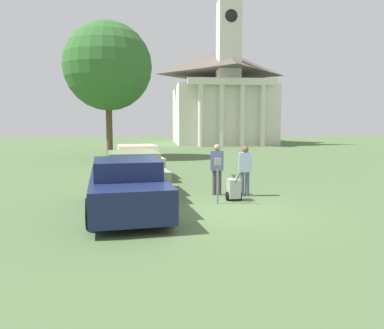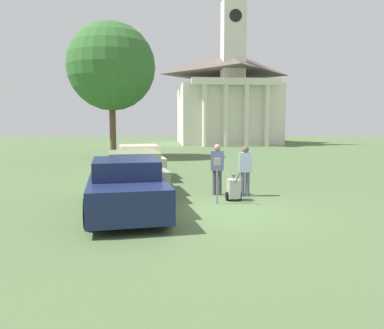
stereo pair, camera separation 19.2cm
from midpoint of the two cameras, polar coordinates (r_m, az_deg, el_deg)
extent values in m
plane|color=#4C663D|center=(10.55, 4.39, -7.16)|extent=(120.00, 120.00, 0.00)
cube|color=#19234C|center=(10.58, -9.58, -3.86)|extent=(2.59, 5.23, 0.80)
cube|color=#19234C|center=(10.29, -9.58, -0.52)|extent=(1.97, 2.32, 0.49)
cylinder|color=black|center=(12.15, -14.44, -3.78)|extent=(0.28, 0.75, 0.73)
cylinder|color=black|center=(12.23, -5.51, -3.54)|extent=(0.28, 0.75, 0.73)
cylinder|color=black|center=(9.10, -15.02, -7.18)|extent=(0.28, 0.75, 0.73)
cylinder|color=black|center=(9.21, -3.06, -6.80)|extent=(0.28, 0.75, 0.73)
cube|color=gray|center=(13.69, -8.54, -1.57)|extent=(2.60, 5.34, 0.78)
cube|color=gray|center=(13.41, -8.52, 0.95)|extent=(1.97, 2.36, 0.47)
cylinder|color=black|center=(15.26, -12.51, -1.70)|extent=(0.28, 0.75, 0.73)
cylinder|color=black|center=(15.38, -5.45, -1.52)|extent=(0.28, 0.75, 0.73)
cylinder|color=black|center=(12.12, -12.45, -3.76)|extent=(0.28, 0.75, 0.73)
cylinder|color=black|center=(12.27, -3.56, -3.50)|extent=(0.28, 0.75, 0.73)
cube|color=beige|center=(17.48, -7.79, 0.19)|extent=(2.53, 4.88, 0.80)
cube|color=beige|center=(17.24, -7.77, 2.20)|extent=(1.94, 2.17, 0.45)
cylinder|color=black|center=(18.89, -11.02, -0.13)|extent=(0.28, 0.76, 0.74)
cylinder|color=black|center=(19.03, -5.32, 0.01)|extent=(0.28, 0.76, 0.74)
cylinder|color=black|center=(16.02, -10.70, -1.26)|extent=(0.28, 0.76, 0.74)
cylinder|color=black|center=(16.19, -4.00, -1.09)|extent=(0.28, 0.76, 0.74)
cylinder|color=slate|center=(11.41, 4.33, -3.09)|extent=(0.05, 0.05, 1.19)
cube|color=gray|center=(11.32, 4.36, 0.42)|extent=(0.18, 0.09, 0.22)
cylinder|color=#3F3F47|center=(12.85, 4.66, -2.80)|extent=(0.14, 0.14, 0.85)
cylinder|color=#3F3F47|center=(12.87, 3.90, -2.78)|extent=(0.14, 0.14, 0.85)
cube|color=#4C597F|center=(12.76, 4.31, 0.58)|extent=(0.46, 0.33, 0.67)
sphere|color=tan|center=(12.72, 4.33, 2.60)|extent=(0.23, 0.23, 0.23)
cylinder|color=#515670|center=(12.76, 8.88, -2.98)|extent=(0.14, 0.14, 0.82)
cylinder|color=#515670|center=(12.74, 8.12, -2.98)|extent=(0.14, 0.14, 0.82)
cube|color=#99B2CC|center=(12.65, 8.55, 0.31)|extent=(0.44, 0.27, 0.65)
sphere|color=brown|center=(12.61, 8.59, 2.28)|extent=(0.22, 0.22, 0.22)
cube|color=#B2B2AD|center=(12.01, 6.80, -3.66)|extent=(0.38, 0.45, 0.60)
cone|color=#59595B|center=(11.95, 6.82, -1.86)|extent=(0.18, 0.18, 0.16)
cylinder|color=#4C4C4C|center=(11.50, 7.40, -2.09)|extent=(0.05, 0.59, 0.43)
cylinder|color=black|center=(12.01, 5.81, -4.83)|extent=(0.06, 0.28, 0.28)
cylinder|color=black|center=(12.11, 7.75, -4.76)|extent=(0.06, 0.28, 0.28)
cube|color=silver|center=(46.64, 5.13, 7.44)|extent=(11.09, 12.48, 6.78)
pyramid|color=#564C47|center=(47.21, 5.21, 15.28)|extent=(11.31, 12.73, 3.05)
cylinder|color=silver|center=(39.38, 2.09, 7.43)|extent=(0.56, 0.56, 6.44)
cylinder|color=silver|center=(39.71, 5.30, 7.40)|extent=(0.56, 0.56, 6.44)
cylinder|color=silver|center=(40.17, 8.43, 7.34)|extent=(0.56, 0.56, 6.44)
cylinder|color=silver|center=(40.74, 11.49, 7.27)|extent=(0.56, 0.56, 6.44)
cube|color=silver|center=(40.15, 6.94, 12.47)|extent=(9.42, 0.70, 0.70)
cube|color=silver|center=(42.87, 6.41, 18.02)|extent=(2.40, 2.40, 8.81)
cylinder|color=black|center=(42.29, 6.81, 21.62)|extent=(1.32, 0.06, 1.32)
cylinder|color=brown|center=(27.30, -11.77, 5.02)|extent=(0.44, 0.44, 3.79)
sphere|color=#33662D|center=(27.58, -11.99, 14.40)|extent=(6.13, 6.13, 6.13)
camera|label=1|loc=(0.10, -89.55, 0.05)|focal=35.00mm
camera|label=2|loc=(0.10, 90.45, -0.05)|focal=35.00mm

